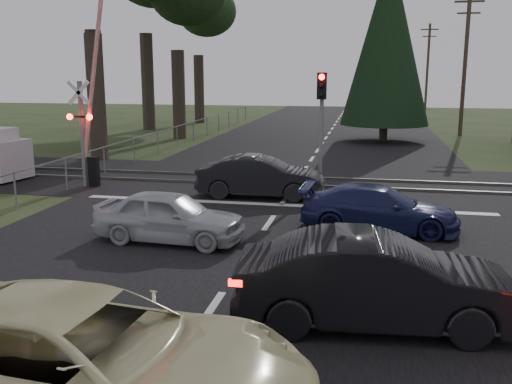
% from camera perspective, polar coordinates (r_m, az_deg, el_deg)
% --- Properties ---
extents(ground, '(120.00, 120.00, 0.00)m').
position_cam_1_polar(ground, '(10.36, -4.51, -11.64)').
color(ground, '#253217').
rests_on(ground, ground).
extents(road, '(14.00, 100.00, 0.01)m').
position_cam_1_polar(road, '(19.74, 3.31, -0.13)').
color(road, black).
rests_on(road, ground).
extents(rail_corridor, '(120.00, 8.00, 0.01)m').
position_cam_1_polar(rail_corridor, '(21.68, 4.04, 0.97)').
color(rail_corridor, black).
rests_on(rail_corridor, ground).
extents(stop_line, '(13.00, 0.35, 0.00)m').
position_cam_1_polar(stop_line, '(18.00, 2.52, -1.29)').
color(stop_line, silver).
rests_on(stop_line, ground).
extents(rail_near, '(120.00, 0.12, 0.10)m').
position_cam_1_polar(rail_near, '(20.90, 3.76, 0.67)').
color(rail_near, '#59544C').
rests_on(rail_near, ground).
extents(rail_far, '(120.00, 0.12, 0.10)m').
position_cam_1_polar(rail_far, '(22.46, 4.29, 1.46)').
color(rail_far, '#59544C').
rests_on(rail_far, ground).
extents(crossing_signal, '(1.62, 0.38, 6.96)m').
position_cam_1_polar(crossing_signal, '(21.44, -16.45, 5.92)').
color(crossing_signal, slate).
rests_on(crossing_signal, ground).
extents(traffic_signal_center, '(0.32, 0.48, 4.10)m').
position_cam_1_polar(traffic_signal_center, '(19.91, 6.56, 8.07)').
color(traffic_signal_center, slate).
rests_on(traffic_signal_center, ground).
extents(utility_pole_mid, '(1.80, 0.26, 9.00)m').
position_cam_1_polar(utility_pole_mid, '(39.57, 20.19, 12.13)').
color(utility_pole_mid, '#4C3D2D').
rests_on(utility_pole_mid, ground).
extents(utility_pole_far, '(1.80, 0.26, 9.00)m').
position_cam_1_polar(utility_pole_far, '(64.40, 16.79, 12.03)').
color(utility_pole_far, '#4C3D2D').
rests_on(utility_pole_far, ground).
extents(euc_tree_e, '(6.00, 6.00, 13.20)m').
position_cam_1_polar(euc_tree_e, '(47.44, -5.89, 18.44)').
color(euc_tree_e, '#473D33').
rests_on(euc_tree_e, ground).
extents(conifer_tree, '(5.20, 5.20, 11.00)m').
position_cam_1_polar(conifer_tree, '(35.18, 13.03, 14.72)').
color(conifer_tree, '#473D33').
rests_on(conifer_tree, ground).
extents(fence_left, '(0.10, 36.00, 1.20)m').
position_cam_1_polar(fence_left, '(33.55, -7.03, 4.82)').
color(fence_left, slate).
rests_on(fence_left, ground).
extents(cream_coupe, '(5.74, 2.96, 1.55)m').
position_cam_1_polar(cream_coupe, '(7.32, -16.71, -15.97)').
color(cream_coupe, beige).
rests_on(cream_coupe, ground).
extents(dark_hatchback, '(4.77, 2.02, 1.53)m').
position_cam_1_polar(dark_hatchback, '(9.65, 12.03, -8.80)').
color(dark_hatchback, black).
rests_on(dark_hatchback, ground).
extents(silver_car, '(3.84, 1.80, 1.27)m').
position_cam_1_polar(silver_car, '(14.20, -8.64, -2.45)').
color(silver_car, '#ABAFB3').
rests_on(silver_car, ground).
extents(blue_sedan, '(4.22, 1.95, 1.20)m').
position_cam_1_polar(blue_sedan, '(15.34, 12.21, -1.65)').
color(blue_sedan, '#181D4A').
rests_on(blue_sedan, ground).
extents(dark_car_far, '(4.22, 1.57, 1.38)m').
position_cam_1_polar(dark_car_far, '(19.00, 0.46, 1.52)').
color(dark_car_far, black).
rests_on(dark_car_far, ground).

